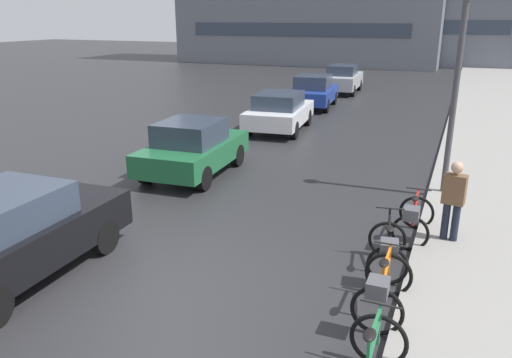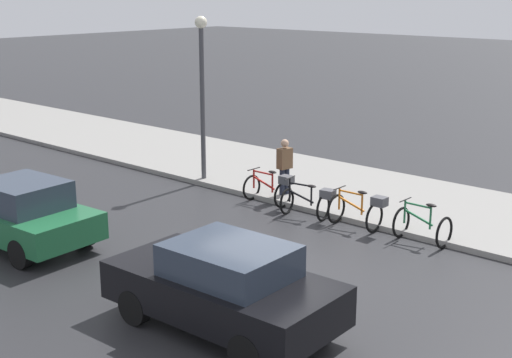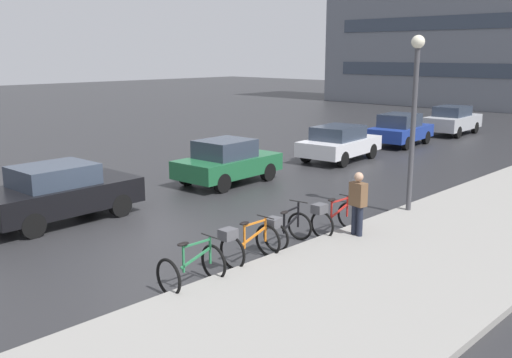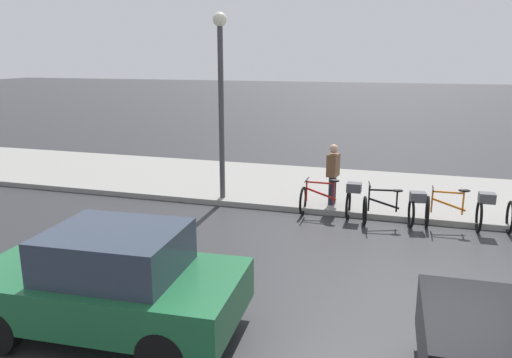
{
  "view_description": "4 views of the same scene",
  "coord_description": "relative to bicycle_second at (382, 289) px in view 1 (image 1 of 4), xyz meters",
  "views": [
    {
      "loc": [
        4.18,
        -6.23,
        4.24
      ],
      "look_at": [
        0.39,
        2.77,
        1.04
      ],
      "focal_mm": 35.0,
      "sensor_mm": 36.0,
      "label": 1
    },
    {
      "loc": [
        -10.62,
        -8.64,
        5.67
      ],
      "look_at": [
        1.3,
        1.81,
        1.42
      ],
      "focal_mm": 50.0,
      "sensor_mm": 36.0,
      "label": 2
    },
    {
      "loc": [
        11.6,
        -7.87,
        4.45
      ],
      "look_at": [
        1.68,
        2.39,
        1.29
      ],
      "focal_mm": 40.0,
      "sensor_mm": 36.0,
      "label": 3
    },
    {
      "loc": [
        -8.2,
        1.57,
        3.84
      ],
      "look_at": [
        1.27,
        4.46,
        1.4
      ],
      "focal_mm": 35.0,
      "sensor_mm": 36.0,
      "label": 4
    }
  ],
  "objects": [
    {
      "name": "ground_plane",
      "position": [
        -3.4,
        -0.3,
        -0.5
      ],
      "size": [
        140.0,
        140.0,
        0.0
      ],
      "primitive_type": "plane",
      "color": "#28282B"
    },
    {
      "name": "car_blue",
      "position": [
        -6.04,
        16.76,
        0.28
      ],
      "size": [
        2.27,
        4.04,
        1.55
      ],
      "color": "navy",
      "rests_on": "ground"
    },
    {
      "name": "car_white",
      "position": [
        -5.77,
        11.33,
        0.26
      ],
      "size": [
        2.33,
        4.16,
        1.47
      ],
      "color": "silver",
      "rests_on": "ground"
    },
    {
      "name": "bicycle_third",
      "position": [
        -0.13,
        1.41,
        -0.03
      ],
      "size": [
        0.85,
        1.43,
        1.0
      ],
      "color": "black",
      "rests_on": "ground"
    },
    {
      "name": "car_green",
      "position": [
        -6.02,
        5.11,
        0.27
      ],
      "size": [
        2.09,
        3.88,
        1.54
      ],
      "color": "#1E6038",
      "rests_on": "ground"
    },
    {
      "name": "pedestrian",
      "position": [
        0.79,
        3.0,
        0.46
      ],
      "size": [
        0.43,
        0.3,
        1.69
      ],
      "color": "#1E2333",
      "rests_on": "ground"
    },
    {
      "name": "car_silver",
      "position": [
        -5.91,
        22.17,
        0.31
      ],
      "size": [
        2.08,
        4.24,
        1.58
      ],
      "color": "#B2B5BA",
      "rests_on": "ground"
    },
    {
      "name": "car_black",
      "position": [
        -5.95,
        -1.15,
        0.29
      ],
      "size": [
        2.07,
        4.19,
        1.55
      ],
      "color": "black",
      "rests_on": "ground"
    },
    {
      "name": "bicycle_second",
      "position": [
        0.0,
        0.0,
        0.0
      ],
      "size": [
        0.76,
        1.42,
        0.97
      ],
      "color": "black",
      "rests_on": "ground"
    },
    {
      "name": "bicycle_farthest",
      "position": [
        0.12,
        2.91,
        -0.01
      ],
      "size": [
        0.72,
        1.44,
        0.96
      ],
      "color": "black",
      "rests_on": "ground"
    },
    {
      "name": "streetlamp",
      "position": [
        0.54,
        5.92,
        2.63
      ],
      "size": [
        0.36,
        0.36,
        4.92
      ],
      "color": "#424247",
      "rests_on": "ground"
    }
  ]
}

